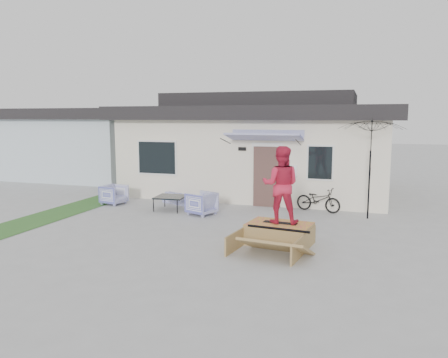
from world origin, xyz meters
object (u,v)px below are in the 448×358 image
(skater, at_px, (281,183))
(patio_umbrella, at_px, (370,162))
(bicycle, at_px, (318,197))
(loveseat, at_px, (181,196))
(coffee_table, at_px, (171,203))
(armchair_right, at_px, (201,202))
(skateboard, at_px, (280,222))
(armchair_left, at_px, (114,194))
(skate_ramp, at_px, (279,234))

(skater, bearing_deg, patio_umbrella, -125.87)
(bicycle, relative_size, skater, 0.81)
(loveseat, relative_size, coffee_table, 1.50)
(loveseat, height_order, armchair_right, armchair_right)
(armchair_right, height_order, skateboard, armchair_right)
(armchair_left, relative_size, patio_umbrella, 0.35)
(loveseat, xyz_separation_m, coffee_table, (0.11, -1.12, -0.04))
(skateboard, distance_m, skater, 0.97)
(patio_umbrella, relative_size, skateboard, 2.63)
(armchair_right, height_order, coffee_table, armchair_right)
(coffee_table, bearing_deg, armchair_left, 173.48)
(bicycle, bearing_deg, skater, -170.94)
(armchair_left, xyz_separation_m, bicycle, (7.09, 1.02, 0.10))
(armchair_right, xyz_separation_m, coffee_table, (-1.24, 0.34, -0.17))
(bicycle, bearing_deg, skateboard, -170.94)
(armchair_right, bearing_deg, coffee_table, -84.72)
(armchair_right, height_order, skater, skater)
(loveseat, height_order, armchair_left, armchair_left)
(coffee_table, xyz_separation_m, skate_ramp, (4.24, -2.83, 0.02))
(patio_umbrella, xyz_separation_m, skate_ramp, (-2.07, -3.56, -1.50))
(loveseat, distance_m, bicycle, 4.86)
(loveseat, relative_size, patio_umbrella, 0.65)
(bicycle, bearing_deg, armchair_left, 114.19)
(bicycle, bearing_deg, loveseat, 108.00)
(loveseat, xyz_separation_m, bicycle, (4.86, 0.17, 0.21))
(loveseat, distance_m, skater, 5.98)
(skate_ramp, height_order, skater, skater)
(skate_ramp, xyz_separation_m, skateboard, (0.01, 0.05, 0.28))
(skater, bearing_deg, loveseat, -47.23)
(armchair_left, distance_m, skateboard, 7.27)
(loveseat, distance_m, armchair_left, 2.40)
(coffee_table, height_order, skateboard, skateboard)
(loveseat, xyz_separation_m, skate_ramp, (4.35, -3.95, -0.03))
(coffee_table, distance_m, patio_umbrella, 6.53)
(patio_umbrella, bearing_deg, coffee_table, -173.46)
(bicycle, xyz_separation_m, skater, (-0.50, -4.07, 1.02))
(bicycle, height_order, patio_umbrella, patio_umbrella)
(armchair_left, xyz_separation_m, coffee_table, (2.35, -0.27, -0.15))
(skateboard, bearing_deg, skate_ramp, -92.14)
(bicycle, bearing_deg, coffee_table, 121.20)
(coffee_table, distance_m, skateboard, 5.09)
(skate_ramp, bearing_deg, armchair_right, 147.74)
(armchair_right, height_order, bicycle, bicycle)
(armchair_right, bearing_deg, skater, 71.66)
(bicycle, xyz_separation_m, patio_umbrella, (1.57, -0.56, 1.26))
(bicycle, height_order, skateboard, bicycle)
(armchair_left, bearing_deg, patio_umbrella, -76.97)
(armchair_left, bearing_deg, skateboard, -104.80)
(armchair_left, distance_m, skate_ramp, 7.29)
(armchair_left, height_order, bicycle, bicycle)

